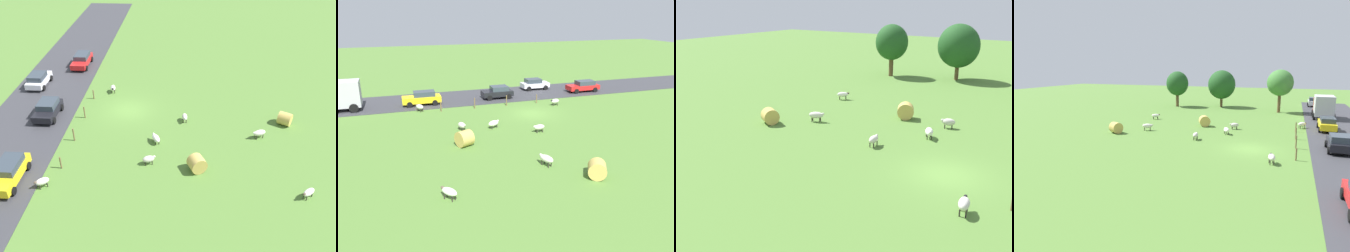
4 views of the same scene
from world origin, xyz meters
TOP-DOWN VIEW (x-y plane):
  - ground_plane at (0.00, 0.00)m, footprint 160.00×160.00m
  - road_strip at (9.18, 0.00)m, footprint 8.00×80.00m
  - sheep_0 at (4.72, 11.49)m, footprint 1.13×1.02m
  - sheep_1 at (-3.21, 5.39)m, footprint 1.00×1.29m
  - sheep_2 at (2.22, -3.73)m, footprint 0.71×1.18m
  - sheep_3 at (-14.66, 11.54)m, footprint 1.15×1.05m
  - sheep_4 at (-12.31, 4.17)m, footprint 1.31×0.94m
  - sheep_5 at (-2.88, 8.35)m, footprint 1.14×0.86m
  - sheep_6 at (-5.66, 1.77)m, footprint 0.58×1.15m
  - hay_bale_0 at (-6.74, 8.93)m, footprint 1.67×1.57m
  - hay_bale_1 at (-15.04, 1.76)m, footprint 1.61×1.63m
  - fence_post_0 at (4.01, -2.16)m, footprint 0.12×0.12m
  - fence_post_1 at (4.01, 1.65)m, footprint 0.12×0.12m
  - fence_post_2 at (4.01, 5.46)m, footprint 0.12×0.12m
  - fence_post_3 at (4.01, 9.27)m, footprint 0.12×0.12m
  - car_1 at (10.79, -4.77)m, footprint 2.03×3.82m
  - car_2 at (7.35, -10.53)m, footprint 1.98×4.37m
  - car_3 at (7.57, 1.62)m, footprint 2.11×3.81m
  - car_4 at (7.38, 10.93)m, footprint 1.95×4.40m

SIDE VIEW (x-z plane):
  - ground_plane at x=0.00m, z-range 0.00..0.00m
  - road_strip at x=9.18m, z-range 0.00..0.06m
  - sheep_1 at x=-3.21m, z-range 0.11..0.85m
  - sheep_6 at x=-5.66m, z-range 0.12..0.87m
  - sheep_5 at x=-2.88m, z-range 0.11..0.89m
  - fence_post_0 at x=4.01m, z-range 0.00..1.02m
  - sheep_3 at x=-14.66m, z-range 0.14..0.89m
  - sheep_2 at x=2.22m, z-range 0.13..0.93m
  - sheep_0 at x=4.72m, z-range 0.13..0.94m
  - sheep_4 at x=-12.31m, z-range 0.14..0.96m
  - fence_post_3 at x=4.01m, z-range 0.00..1.11m
  - hay_bale_1 at x=-15.04m, z-range 0.00..1.22m
  - fence_post_1 at x=4.01m, z-range 0.00..1.22m
  - fence_post_2 at x=4.01m, z-range 0.00..1.23m
  - hay_bale_0 at x=-6.74m, z-range 0.00..1.32m
  - car_2 at x=7.35m, z-range 0.10..1.58m
  - car_1 at x=10.79m, z-range 0.09..1.58m
  - car_3 at x=7.57m, z-range 0.09..1.61m
  - car_4 at x=7.38m, z-range 0.09..1.68m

